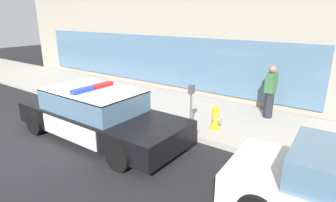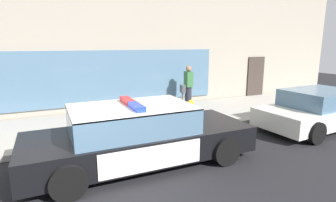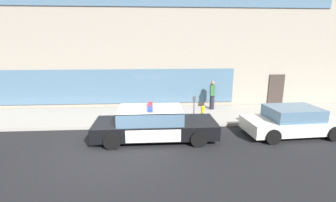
{
  "view_description": "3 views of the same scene",
  "coord_description": "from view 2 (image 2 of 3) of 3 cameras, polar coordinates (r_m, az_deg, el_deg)",
  "views": [
    {
      "loc": [
        7.55,
        -3.51,
        3.37
      ],
      "look_at": [
        3.49,
        2.06,
        1.21
      ],
      "focal_mm": 29.63,
      "sensor_mm": 36.0,
      "label": 1
    },
    {
      "loc": [
        -0.21,
        -4.42,
        2.75
      ],
      "look_at": [
        3.08,
        2.76,
        1.06
      ],
      "focal_mm": 28.8,
      "sensor_mm": 36.0,
      "label": 2
    },
    {
      "loc": [
        1.57,
        -8.66,
        4.09
      ],
      "look_at": [
        2.33,
        2.51,
        1.37
      ],
      "focal_mm": 26.01,
      "sensor_mm": 36.0,
      "label": 3
    }
  ],
  "objects": [
    {
      "name": "sidewalk",
      "position": [
        9.17,
        -22.29,
        -5.84
      ],
      "size": [
        48.0,
        3.51,
        0.15
      ],
      "primitive_type": "cube",
      "color": "#A39E93",
      "rests_on": "ground"
    },
    {
      "name": "storefront_building",
      "position": [
        15.45,
        -15.58,
        18.47
      ],
      "size": [
        23.73,
        9.19,
        9.18
      ],
      "color": "gray",
      "rests_on": "ground"
    },
    {
      "name": "police_cruiser",
      "position": [
        6.32,
        -6.23,
        -7.13
      ],
      "size": [
        5.18,
        2.17,
        1.49
      ],
      "rotation": [
        0.0,
        0.0,
        0.0
      ],
      "color": "black",
      "rests_on": "ground"
    },
    {
      "name": "fire_hydrant",
      "position": [
        9.26,
        4.82,
        -2.05
      ],
      "size": [
        0.34,
        0.39,
        0.73
      ],
      "color": "gold",
      "rests_on": "sidewalk"
    },
    {
      "name": "car_down_street",
      "position": [
        10.1,
        29.16,
        -1.6
      ],
      "size": [
        4.3,
        2.2,
        1.29
      ],
      "rotation": [
        0.0,
        0.0,
        0.06
      ],
      "color": "silver",
      "rests_on": "ground"
    },
    {
      "name": "pedestrian_on_sidewalk",
      "position": [
        11.24,
        4.33,
        3.13
      ],
      "size": [
        0.29,
        0.42,
        1.71
      ],
      "rotation": [
        0.0,
        0.0,
        6.2
      ],
      "color": "#23232D",
      "rests_on": "sidewalk"
    },
    {
      "name": "parking_meter",
      "position": [
        8.48,
        3.12,
        0.68
      ],
      "size": [
        0.12,
        0.18,
        1.34
      ],
      "color": "slate",
      "rests_on": "sidewalk"
    }
  ]
}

